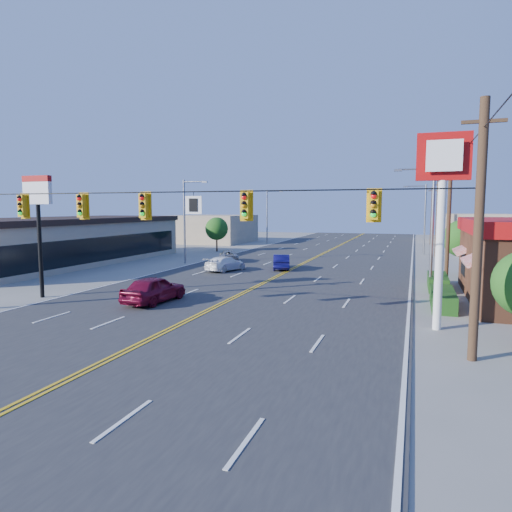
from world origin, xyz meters
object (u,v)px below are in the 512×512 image
(signal_span, at_px, (166,218))
(car_blue, at_px, (281,262))
(car_magenta, at_px, (154,290))
(car_silver, at_px, (229,256))
(kfc_pylon, at_px, (442,191))
(car_white, at_px, (225,264))
(pizza_hut_sign, at_px, (38,210))

(signal_span, bearing_deg, car_blue, 92.08)
(car_magenta, bearing_deg, car_silver, -75.60)
(car_blue, relative_size, car_silver, 0.99)
(kfc_pylon, bearing_deg, signal_span, -160.22)
(car_blue, height_order, car_white, car_blue)
(car_silver, bearing_deg, kfc_pylon, 107.88)
(kfc_pylon, distance_m, car_silver, 27.99)
(kfc_pylon, height_order, car_magenta, kfc_pylon)
(pizza_hut_sign, bearing_deg, car_blue, 58.44)
(kfc_pylon, height_order, pizza_hut_sign, kfc_pylon)
(car_blue, xyz_separation_m, car_silver, (-6.54, 3.86, -0.10))
(signal_span, height_order, car_white, signal_span)
(kfc_pylon, xyz_separation_m, pizza_hut_sign, (-22.00, 0.00, -0.86))
(car_blue, bearing_deg, car_magenta, 63.41)
(car_magenta, height_order, car_white, car_magenta)
(pizza_hut_sign, height_order, car_magenta, pizza_hut_sign)
(pizza_hut_sign, relative_size, car_white, 1.64)
(pizza_hut_sign, distance_m, car_blue, 19.89)
(car_white, bearing_deg, car_silver, -54.13)
(car_magenta, relative_size, car_blue, 1.13)
(car_blue, distance_m, car_silver, 7.60)
(car_magenta, height_order, car_silver, car_magenta)
(car_white, xyz_separation_m, car_silver, (-2.39, 6.46, -0.06))
(kfc_pylon, distance_m, car_white, 21.89)
(signal_span, relative_size, car_magenta, 5.52)
(pizza_hut_sign, distance_m, car_white, 15.82)
(car_blue, bearing_deg, kfc_pylon, 109.45)
(signal_span, distance_m, car_blue, 20.95)
(signal_span, bearing_deg, car_silver, 106.65)
(pizza_hut_sign, xyz_separation_m, car_magenta, (7.26, 0.71, -4.43))
(car_magenta, distance_m, car_white, 13.25)
(car_white, distance_m, car_silver, 6.89)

